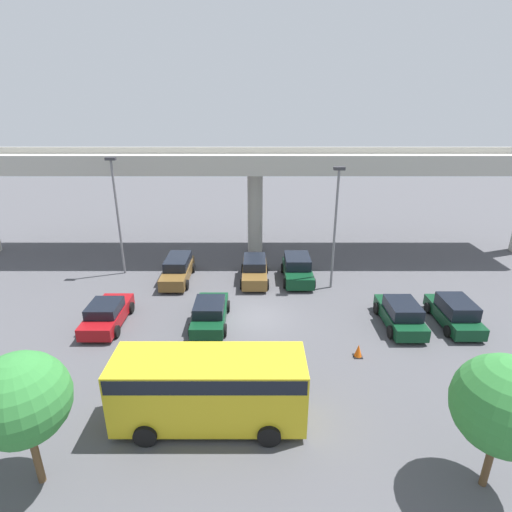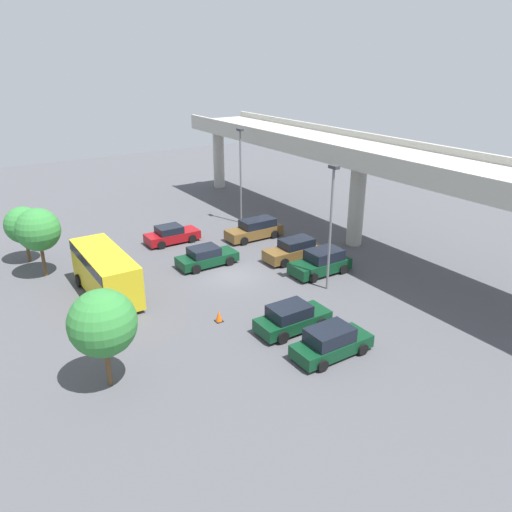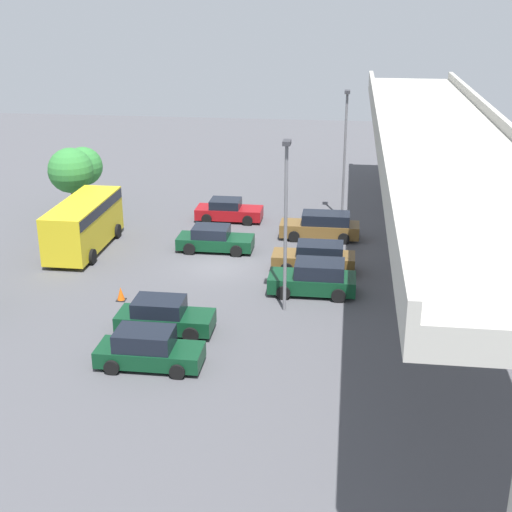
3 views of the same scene
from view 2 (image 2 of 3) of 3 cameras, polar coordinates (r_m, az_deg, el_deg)
The scene contains 16 objects.
ground_plane at distance 35.15m, azimuth -2.66°, elevation -2.21°, with size 96.82×96.82×0.00m, color #4C4C51.
highway_overpass at distance 39.76m, azimuth 11.81°, elevation 10.88°, with size 46.42×6.47×8.41m.
parked_car_0 at distance 41.56m, azimuth -9.62°, elevation 2.41°, with size 2.08×4.38×1.45m.
parked_car_1 at distance 41.89m, azimuth -0.11°, elevation 3.06°, with size 1.98×4.86×1.65m.
parked_car_2 at distance 36.64m, azimuth -5.69°, elevation -0.10°, with size 2.05×4.44×1.46m.
parked_car_3 at distance 37.62m, azimuth 4.33°, elevation 0.69°, with size 1.97×4.48×1.60m.
parked_car_4 at distance 35.47m, azimuth 7.47°, elevation -0.73°, with size 2.17×4.39×1.71m.
parked_car_5 at distance 28.17m, azimuth 4.12°, elevation -7.10°, with size 2.02×4.32×1.57m.
parked_car_6 at distance 26.19m, azimuth 8.57°, elevation -9.74°, with size 1.98×4.32×1.60m.
shuttle_bus at distance 33.01m, azimuth -16.85°, elevation -1.56°, with size 7.36×2.70×2.93m.
lamp_post_near_aisle at distance 31.72m, azimuth 8.56°, elevation 4.14°, with size 0.70×0.35×8.23m.
lamp_post_mid_lot at distance 44.86m, azimuth -1.78°, elevation 9.85°, with size 0.70×0.35×8.51m.
tree_front_left at distance 40.23m, azimuth -25.04°, elevation 3.22°, with size 2.70×2.70×4.22m.
tree_front_centre at distance 36.91m, azimuth -23.63°, elevation 2.76°, with size 2.95×2.95×4.88m.
tree_front_right at distance 23.51m, azimuth -17.13°, elevation -7.35°, with size 3.12×3.12×4.85m.
traffic_cone at distance 29.21m, azimuth -4.28°, elevation -6.89°, with size 0.44×0.44×0.70m.
Camera 2 is at (27.76, -16.02, 14.44)m, focal length 35.00 mm.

